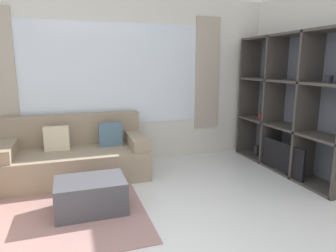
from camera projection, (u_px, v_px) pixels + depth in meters
wall_back at (114, 81)px, 4.78m from camera, size 6.46×0.11×2.70m
wall_right at (320, 83)px, 4.19m from camera, size 0.07×4.17×2.70m
area_rug at (30, 214)px, 3.26m from camera, size 2.43×1.96×0.01m
shelving_unit at (292, 107)px, 4.46m from camera, size 0.42×2.17×2.05m
couch_main at (76, 156)px, 4.32m from camera, size 2.00×0.94×0.87m
ottoman at (91, 195)px, 3.31m from camera, size 0.75×0.54×0.37m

